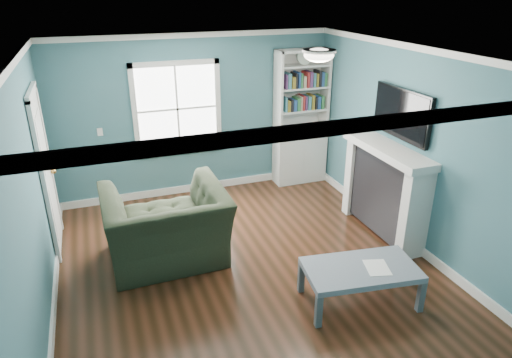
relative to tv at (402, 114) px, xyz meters
name	(u,v)px	position (x,y,z in m)	size (l,w,h in m)	color
floor	(247,267)	(-2.20, -0.20, -1.72)	(5.00, 5.00, 0.00)	black
room_walls	(246,148)	(-2.20, -0.20, -0.14)	(5.00, 5.00, 5.00)	#386D77
trim	(246,177)	(-2.20, -0.20, -0.49)	(4.50, 5.00, 2.60)	white
window	(177,109)	(-2.50, 2.29, -0.27)	(1.40, 0.06, 1.50)	white
bookshelf	(300,131)	(-0.43, 2.10, -0.80)	(0.90, 0.35, 2.31)	silver
fireplace	(384,191)	(-0.12, 0.00, -1.09)	(0.44, 1.58, 1.30)	black
tv	(402,114)	(0.00, 0.00, 0.00)	(0.06, 1.10, 0.65)	black
door	(46,171)	(-4.42, 1.20, -0.65)	(0.12, 0.98, 2.17)	silver
ceiling_fixture	(319,54)	(-1.30, -0.10, 0.82)	(0.38, 0.38, 0.15)	white
light_switch	(100,132)	(-3.70, 2.28, -0.52)	(0.08, 0.01, 0.12)	white
recliner	(165,215)	(-3.09, 0.32, -1.08)	(1.47, 0.96, 1.29)	black
coffee_table	(361,272)	(-1.24, -1.24, -1.34)	(1.30, 0.83, 0.44)	#464F54
paper_sheet	(377,267)	(-1.09, -1.30, -1.28)	(0.24, 0.31, 0.00)	white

